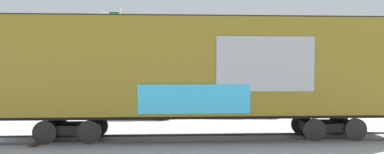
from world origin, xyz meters
name	(u,v)px	position (x,y,z in m)	size (l,w,h in m)	color
ground_plane	(205,139)	(0.00, 0.00, 0.00)	(260.00, 260.00, 0.00)	#B2B5BC
track	(240,138)	(1.47, -0.07, 0.04)	(60.01, 4.57, 0.08)	#4C4742
freight_car	(202,68)	(-0.13, 0.00, 2.95)	(17.14, 3.63, 5.15)	olive
flagpole	(116,44)	(-5.06, 12.04, 4.76)	(1.54, 0.44, 7.40)	silver
hillside	(165,63)	(-0.01, 77.77, 4.46)	(151.82, 32.43, 13.32)	slate
parked_car_blue	(138,103)	(-3.17, 6.48, 0.87)	(4.37, 2.38, 1.73)	navy
parked_car_red	(240,103)	(3.08, 6.60, 0.81)	(4.86, 2.62, 1.63)	#B21E1E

